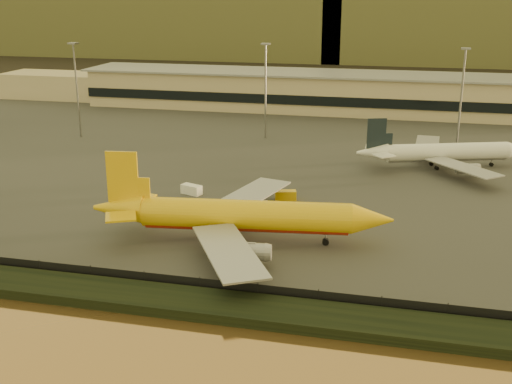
% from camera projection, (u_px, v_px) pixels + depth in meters
% --- Properties ---
extents(ground, '(900.00, 900.00, 0.00)m').
position_uv_depth(ground, '(214.00, 256.00, 98.92)').
color(ground, black).
rests_on(ground, ground).
extents(embankment, '(320.00, 7.00, 1.40)m').
position_uv_depth(embankment, '(176.00, 301.00, 82.96)').
color(embankment, black).
rests_on(embankment, ground).
extents(tarmac, '(320.00, 220.00, 0.20)m').
position_uv_depth(tarmac, '(310.00, 129.00, 186.88)').
color(tarmac, '#2D2D2D').
rests_on(tarmac, ground).
extents(perimeter_fence, '(300.00, 0.05, 2.20)m').
position_uv_depth(perimeter_fence, '(186.00, 284.00, 86.48)').
color(perimeter_fence, black).
rests_on(perimeter_fence, tarmac).
extents(terminal_building, '(202.00, 25.00, 12.60)m').
position_uv_depth(terminal_building, '(282.00, 91.00, 216.53)').
color(terminal_building, tan).
rests_on(terminal_building, tarmac).
extents(apron_light_masts, '(152.20, 12.20, 25.40)m').
position_uv_depth(apron_light_masts, '(359.00, 87.00, 160.27)').
color(apron_light_masts, slate).
rests_on(apron_light_masts, tarmac).
extents(distant_hills, '(470.00, 160.00, 70.00)m').
position_uv_depth(distant_hills, '(339.00, 1.00, 408.88)').
color(distant_hills, olive).
rests_on(distant_hills, ground).
extents(dhl_cargo_jet, '(48.56, 47.18, 14.50)m').
position_uv_depth(dhl_cargo_jet, '(241.00, 216.00, 102.63)').
color(dhl_cargo_jet, '#DEAA0B').
rests_on(dhl_cargo_jet, tarmac).
extents(white_narrowbody_jet, '(39.65, 37.62, 11.72)m').
position_uv_depth(white_narrowbody_jet, '(444.00, 153.00, 145.50)').
color(white_narrowbody_jet, white).
rests_on(white_narrowbody_jet, tarmac).
extents(gse_vehicle_yellow, '(4.40, 2.82, 1.83)m').
position_uv_depth(gse_vehicle_yellow, '(286.00, 195.00, 124.04)').
color(gse_vehicle_yellow, '#DEAA0B').
rests_on(gse_vehicle_yellow, tarmac).
extents(gse_vehicle_white, '(4.54, 3.18, 1.87)m').
position_uv_depth(gse_vehicle_white, '(192.00, 189.00, 127.52)').
color(gse_vehicle_white, white).
rests_on(gse_vehicle_white, tarmac).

